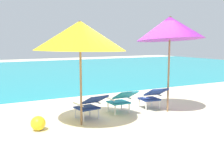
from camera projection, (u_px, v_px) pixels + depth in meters
name	position (u px, v px, depth m)	size (l,w,h in m)	color
ground_plane	(71.00, 91.00, 11.14)	(40.00, 40.00, 0.00)	beige
ocean_band	(28.00, 72.00, 17.92)	(40.00, 18.00, 0.01)	teal
lounge_chair_left	(90.00, 104.00, 7.04)	(0.65, 0.94, 0.68)	navy
lounge_chair_center	(122.00, 99.00, 7.66)	(0.55, 0.88, 0.68)	teal
lounge_chair_right	(152.00, 96.00, 8.09)	(0.62, 0.92, 0.68)	navy
beach_umbrella_left	(80.00, 36.00, 6.36)	(2.81, 2.81, 2.44)	olive
beach_umbrella_right	(170.00, 28.00, 7.59)	(1.99, 2.03, 2.69)	olive
beach_ball	(38.00, 123.00, 6.24)	(0.33, 0.33, 0.33)	yellow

